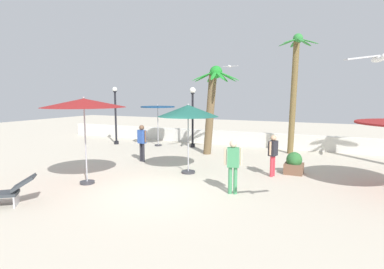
{
  "coord_description": "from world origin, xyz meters",
  "views": [
    {
      "loc": [
        5.46,
        -8.34,
        3.06
      ],
      "look_at": [
        0.0,
        3.44,
        1.4
      ],
      "focal_mm": 29.26,
      "sensor_mm": 36.0,
      "label": 1
    }
  ],
  "objects": [
    {
      "name": "lamp_post_1",
      "position": [
        -2.1,
        8.06,
        2.08
      ],
      "size": [
        0.35,
        0.35,
        3.48
      ],
      "color": "black",
      "rests_on": "ground_plane"
    },
    {
      "name": "lamp_post_0",
      "position": [
        -6.87,
        7.1,
        1.87
      ],
      "size": [
        0.29,
        0.29,
        3.52
      ],
      "color": "black",
      "rests_on": "ground_plane"
    },
    {
      "name": "ground_plane",
      "position": [
        0.0,
        0.0,
        0.0
      ],
      "size": [
        56.0,
        56.0,
        0.0
      ],
      "primitive_type": "plane",
      "color": "beige"
    },
    {
      "name": "patio_umbrella_2",
      "position": [
        -4.17,
        7.61,
        2.19
      ],
      "size": [
        2.01,
        2.01,
        2.47
      ],
      "color": "#333338",
      "rests_on": "ground_plane"
    },
    {
      "name": "patio_umbrella_3",
      "position": [
        0.28,
        2.49,
        2.42
      ],
      "size": [
        2.35,
        2.35,
        2.72
      ],
      "color": "#333338",
      "rests_on": "ground_plane"
    },
    {
      "name": "guest_0",
      "position": [
        3.37,
        3.37,
        0.94
      ],
      "size": [
        0.33,
        0.54,
        1.57
      ],
      "color": "#D8333F",
      "rests_on": "ground_plane"
    },
    {
      "name": "patio_umbrella_1",
      "position": [
        -2.27,
        -0.31,
        2.76
      ],
      "size": [
        2.8,
        2.8,
        2.99
      ],
      "color": "#333338",
      "rests_on": "ground_plane"
    },
    {
      "name": "palm_tree_2",
      "position": [
        -0.29,
        6.49,
        2.83
      ],
      "size": [
        2.56,
        2.56,
        4.49
      ],
      "color": "brown",
      "rests_on": "ground_plane"
    },
    {
      "name": "palm_tree_0",
      "position": [
        3.43,
        8.44,
        3.66
      ],
      "size": [
        1.99,
        1.89,
        6.08
      ],
      "color": "brown",
      "rests_on": "ground_plane"
    },
    {
      "name": "seagull_0",
      "position": [
        6.09,
        -1.64,
        3.72
      ],
      "size": [
        1.13,
        0.78,
        0.14
      ],
      "color": "white"
    },
    {
      "name": "planter",
      "position": [
        4.06,
        4.13,
        0.38
      ],
      "size": [
        0.7,
        0.7,
        0.85
      ],
      "color": "brown",
      "rests_on": "ground_plane"
    },
    {
      "name": "guest_2",
      "position": [
        2.65,
        0.73,
        1.02
      ],
      "size": [
        0.54,
        0.34,
        1.69
      ],
      "color": "#3F8C59",
      "rests_on": "ground_plane"
    },
    {
      "name": "seagull_1",
      "position": [
        -0.66,
        10.46,
        4.79
      ],
      "size": [
        1.06,
        0.39,
        0.14
      ],
      "color": "white"
    },
    {
      "name": "guest_1",
      "position": [
        -2.55,
        3.5,
        1.02
      ],
      "size": [
        0.54,
        0.32,
        1.69
      ],
      "color": "#26262D",
      "rests_on": "ground_plane"
    },
    {
      "name": "boundary_wall",
      "position": [
        0.0,
        9.83,
        0.42
      ],
      "size": [
        25.2,
        0.3,
        0.84
      ],
      "primitive_type": "cube",
      "color": "silver",
      "rests_on": "ground_plane"
    }
  ]
}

